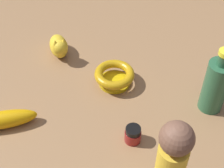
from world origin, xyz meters
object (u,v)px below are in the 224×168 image
Objects in this scene: banana at (2,120)px; person_figure_adult at (171,163)px; nail_polish_jar at (133,134)px; bowl at (114,76)px; bottle_tall at (216,85)px; cat_figurine at (59,46)px.

banana is 0.44m from person_figure_adult.
bowl is (-0.12, 0.16, 0.01)m from nail_polish_jar.
bottle_tall is at bearing 5.73° from bowl.
person_figure_adult reaches higher than cat_figurine.
banana is (-0.46, -0.29, -0.06)m from bottle_tall.
nail_polish_jar is at bearing 159.81° from banana.
bottle_tall reaches higher than banana.
bowl is at bearing -164.09° from banana.
bottle_tall is 1.71× the size of bowl.
bottle_tall reaches higher than bowl.
cat_figurine is (-0.21, 0.04, 0.01)m from bowl.
bottle_tall reaches higher than nail_polish_jar.
person_figure_adult is 0.37m from bowl.
cat_figurine is at bearing 145.77° from person_figure_adult.
bottle_tall is 0.55m from banana.
bowl is at bearing -174.27° from bottle_tall.
banana is at bearing -162.92° from nail_polish_jar.
person_figure_adult is at bearing -34.23° from cat_figurine.
cat_figurine is (-0.45, 0.30, -0.08)m from person_figure_adult.
banana is 0.30m from cat_figurine.
bowl is (-0.27, -0.03, -0.05)m from bottle_tall.
person_figure_adult is 0.55m from cat_figurine.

